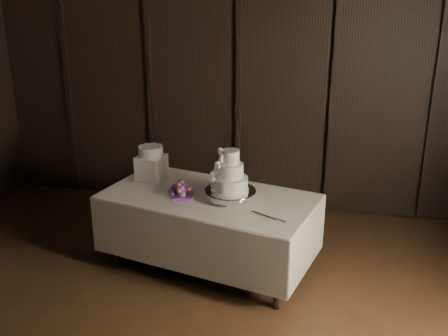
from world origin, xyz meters
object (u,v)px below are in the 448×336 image
wedding_cake (227,175)px  small_cake (151,151)px  box_pedestal (151,167)px  cake_stand (230,195)px  display_table (209,228)px  bouquet (181,190)px

wedding_cake → small_cake: (-0.86, 0.36, 0.05)m
box_pedestal → cake_stand: bearing=-21.3°
display_table → small_cake: (-0.67, 0.31, 0.64)m
small_cake → box_pedestal: bearing=0.0°
wedding_cake → box_pedestal: wedding_cake is taller
display_table → small_cake: small_cake is taller
cake_stand → small_cake: bearing=158.7°
bouquet → small_cake: bearing=139.6°
small_cake → wedding_cake: bearing=-22.9°
wedding_cake → bouquet: (-0.45, 0.01, -0.19)m
bouquet → wedding_cake: bearing=-1.1°
wedding_cake → box_pedestal: (-0.86, 0.36, -0.12)m
bouquet → small_cake: size_ratio=1.49×
display_table → bouquet: size_ratio=5.88×
bouquet → small_cake: small_cake is taller
cake_stand → wedding_cake: bearing=-150.3°
display_table → cake_stand: cake_stand is taller
bouquet → small_cake: (-0.42, 0.36, 0.24)m
display_table → cake_stand: 0.45m
cake_stand → small_cake: small_cake is taller
box_pedestal → small_cake: 0.17m
display_table → bouquet: bouquet is taller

